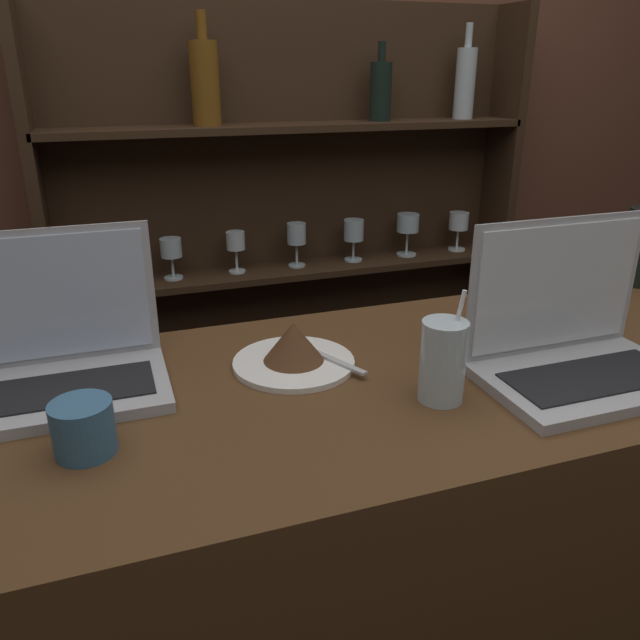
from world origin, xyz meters
The scene contains 8 objects.
bar_counter centered at (0.00, 0.30, 0.53)m, with size 1.62×0.61×1.06m.
back_wall centered at (0.00, 1.39, 1.35)m, with size 7.00×0.06×2.70m.
back_shelf centered at (0.12, 1.31, 0.91)m, with size 1.46×0.18×1.72m.
laptop_near centered at (-0.53, 0.43, 1.12)m, with size 0.31×0.21×0.24m.
laptop_far centered at (0.26, 0.20, 1.12)m, with size 0.33×0.21×0.25m.
cake_plate centered at (-0.17, 0.39, 1.09)m, with size 0.21×0.21×0.08m.
water_glass centered at (0.01, 0.20, 1.12)m, with size 0.07×0.07×0.17m.
coffee_cup centered at (-0.50, 0.23, 1.10)m, with size 0.08×0.08×0.07m.
Camera 1 is at (-0.44, -0.54, 1.53)m, focal length 35.00 mm.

